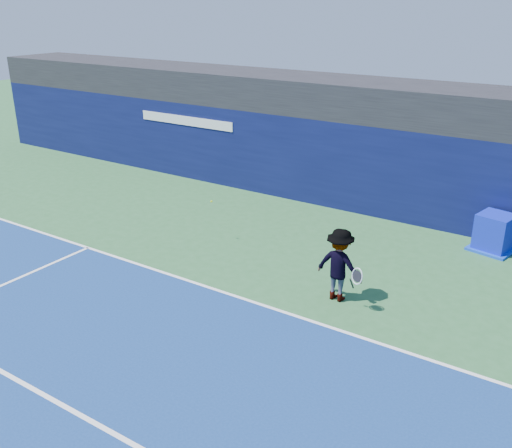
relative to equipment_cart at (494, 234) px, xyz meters
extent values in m
plane|color=#2B6032|center=(-4.91, -9.39, -0.50)|extent=(80.00, 80.00, 0.00)
cube|color=white|center=(-4.91, -6.39, -0.49)|extent=(24.00, 0.10, 0.01)
cube|color=white|center=(-4.91, -11.39, -0.49)|extent=(24.00, 0.10, 0.01)
cube|color=black|center=(-4.91, 2.11, 3.10)|extent=(36.00, 3.00, 1.20)
cube|color=#0A0F3A|center=(-4.91, 1.11, 1.00)|extent=(36.00, 1.00, 3.00)
cube|color=white|center=(-11.91, 0.60, 1.85)|extent=(4.50, 0.04, 0.35)
cube|color=#0C19B1|center=(0.00, 0.00, 0.05)|extent=(1.08, 1.08, 1.09)
cube|color=#0D34BC|center=(0.00, 0.00, -0.46)|extent=(1.34, 1.34, 0.07)
imported|color=white|center=(-2.48, -5.10, 0.41)|extent=(1.20, 0.72, 1.82)
cylinder|color=black|center=(-2.03, -5.35, 0.15)|extent=(0.09, 0.16, 0.29)
torus|color=white|center=(-1.89, -5.40, 0.40)|extent=(0.33, 0.19, 0.33)
cylinder|color=black|center=(-1.89, -5.40, 0.40)|extent=(0.28, 0.14, 0.28)
sphere|color=#C1D017|center=(-7.20, -3.93, 0.75)|extent=(0.06, 0.06, 0.06)
camera|label=1|loc=(2.59, -16.40, 6.32)|focal=40.00mm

